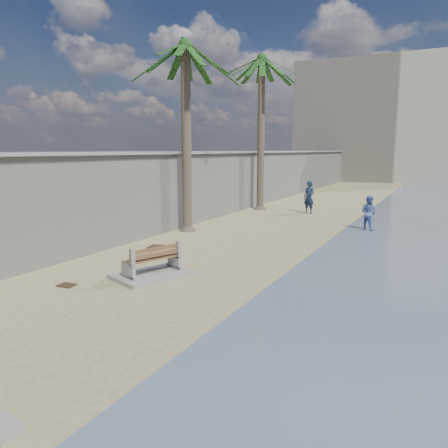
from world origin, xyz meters
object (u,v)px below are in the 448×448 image
(palm_mid, at_px, (185,48))
(person_b, at_px, (369,211))
(palm_back, at_px, (262,61))
(bench_far, at_px, (152,264))
(person_a, at_px, (309,195))

(palm_mid, height_order, person_b, palm_mid)
(palm_back, bearing_deg, person_b, -31.16)
(palm_back, bearing_deg, bench_far, -79.46)
(palm_mid, xyz_separation_m, palm_back, (0.15, 8.35, 0.86))
(bench_far, bearing_deg, palm_back, 100.54)
(palm_back, distance_m, person_b, 11.57)
(palm_mid, distance_m, palm_back, 8.40)
(palm_back, bearing_deg, palm_mid, -91.05)
(palm_mid, height_order, palm_back, palm_back)
(bench_far, xyz_separation_m, palm_mid, (-2.96, 6.76, 7.59))
(person_a, height_order, person_b, person_a)
(bench_far, xyz_separation_m, palm_back, (-2.81, 15.11, 8.45))
(palm_mid, bearing_deg, bench_far, -66.32)
(bench_far, relative_size, palm_back, 0.26)
(palm_mid, bearing_deg, person_a, 66.92)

